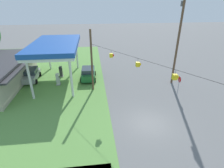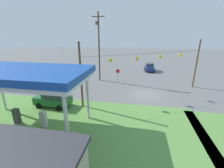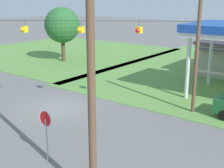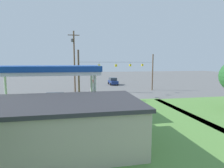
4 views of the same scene
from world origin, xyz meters
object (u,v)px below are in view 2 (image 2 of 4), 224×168
at_px(fuel_pump_far, 17,117).
at_px(utility_pole_main, 99,44).
at_px(car_on_crossroad, 149,67).
at_px(car_at_pumps_front, 53,99).
at_px(gas_station_canopy, 21,75).
at_px(fuel_pump_near, 44,120).
at_px(stop_sign_roadside, 118,73).

distance_m(fuel_pump_far, utility_pole_main, 17.14).
height_order(fuel_pump_far, car_on_crossroad, car_on_crossroad).
bearing_deg(car_at_pumps_front, car_on_crossroad, -118.41).
relative_size(gas_station_canopy, car_at_pumps_front, 2.67).
relative_size(fuel_pump_near, stop_sign_roadside, 0.64).
bearing_deg(car_on_crossroad, utility_pole_main, -49.44).
xyz_separation_m(car_at_pumps_front, stop_sign_roadside, (-6.16, -10.68, 0.88)).
relative_size(car_at_pumps_front, utility_pole_main, 0.36).
bearing_deg(stop_sign_roadside, fuel_pump_far, -117.08).
distance_m(fuel_pump_near, fuel_pump_far, 2.82).
xyz_separation_m(fuel_pump_far, car_on_crossroad, (-13.60, -25.10, 0.20)).
height_order(car_on_crossroad, utility_pole_main, utility_pole_main).
distance_m(fuel_pump_far, car_at_pumps_front, 4.31).
xyz_separation_m(fuel_pump_far, utility_pole_main, (-3.98, -15.62, 5.83)).
distance_m(car_on_crossroad, stop_sign_roadside, 12.01).
bearing_deg(utility_pole_main, stop_sign_roadside, 166.35).
bearing_deg(stop_sign_roadside, gas_station_canopy, -112.57).
bearing_deg(utility_pole_main, car_at_pumps_front, 77.35).
height_order(car_at_pumps_front, utility_pole_main, utility_pole_main).
distance_m(gas_station_canopy, fuel_pump_far, 4.44).
relative_size(gas_station_canopy, fuel_pump_far, 7.15).
distance_m(gas_station_canopy, fuel_pump_near, 4.44).
bearing_deg(fuel_pump_near, car_at_pumps_front, -70.56).
xyz_separation_m(car_at_pumps_front, car_on_crossroad, (-12.22, -21.02, 0.02)).
relative_size(car_on_crossroad, utility_pole_main, 0.35).
relative_size(fuel_pump_far, car_on_crossroad, 0.38).
relative_size(fuel_pump_far, stop_sign_roadside, 0.64).
bearing_deg(car_at_pumps_front, gas_station_canopy, 92.14).
bearing_deg(car_on_crossroad, stop_sign_roadside, -34.33).
distance_m(car_at_pumps_front, stop_sign_roadside, 12.36).
relative_size(gas_station_canopy, utility_pole_main, 0.96).
bearing_deg(stop_sign_roadside, car_on_crossroad, 59.65).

